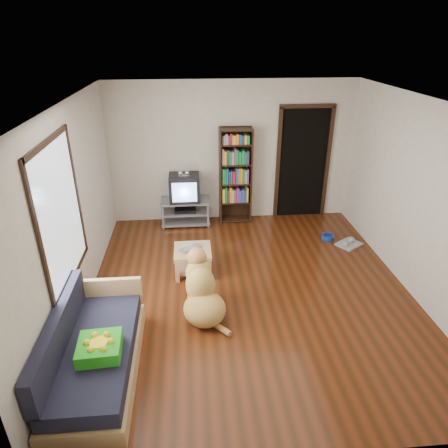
{
  "coord_description": "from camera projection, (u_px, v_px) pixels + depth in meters",
  "views": [
    {
      "loc": [
        -0.77,
        -4.67,
        3.35
      ],
      "look_at": [
        -0.34,
        0.34,
        0.9
      ],
      "focal_mm": 32.0,
      "sensor_mm": 36.0,
      "label": 1
    }
  ],
  "objects": [
    {
      "name": "ground",
      "position": [
        249.0,
        290.0,
        5.71
      ],
      "size": [
        5.0,
        5.0,
        0.0
      ],
      "primitive_type": "plane",
      "color": "#50210D",
      "rests_on": "ground"
    },
    {
      "name": "ceiling",
      "position": [
        256.0,
        103.0,
        4.57
      ],
      "size": [
        5.0,
        5.0,
        0.0
      ],
      "primitive_type": "plane",
      "rotation": [
        3.14,
        0.0,
        0.0
      ],
      "color": "white",
      "rests_on": "ground"
    },
    {
      "name": "wall_back",
      "position": [
        232.0,
        153.0,
        7.38
      ],
      "size": [
        4.5,
        0.0,
        4.5
      ],
      "primitive_type": "plane",
      "rotation": [
        1.57,
        0.0,
        0.0
      ],
      "color": "beige",
      "rests_on": "ground"
    },
    {
      "name": "wall_front",
      "position": [
        304.0,
        343.0,
        2.9
      ],
      "size": [
        4.5,
        0.0,
        4.5
      ],
      "primitive_type": "plane",
      "rotation": [
        -1.57,
        0.0,
        0.0
      ],
      "color": "beige",
      "rests_on": "ground"
    },
    {
      "name": "wall_left",
      "position": [
        73.0,
        213.0,
        4.96
      ],
      "size": [
        0.0,
        5.0,
        5.0
      ],
      "primitive_type": "plane",
      "rotation": [
        1.57,
        0.0,
        1.57
      ],
      "color": "beige",
      "rests_on": "ground"
    },
    {
      "name": "wall_right",
      "position": [
        419.0,
        201.0,
        5.31
      ],
      "size": [
        0.0,
        5.0,
        5.0
      ],
      "primitive_type": "plane",
      "rotation": [
        1.57,
        0.0,
        -1.57
      ],
      "color": "beige",
      "rests_on": "ground"
    },
    {
      "name": "green_cushion",
      "position": [
        100.0,
        348.0,
        3.99
      ],
      "size": [
        0.44,
        0.44,
        0.14
      ],
      "primitive_type": "cube",
      "rotation": [
        0.0,
        0.0,
        0.06
      ],
      "color": "green",
      "rests_on": "sofa"
    },
    {
      "name": "laptop",
      "position": [
        192.0,
        250.0,
        5.92
      ],
      "size": [
        0.4,
        0.36,
        0.03
      ],
      "primitive_type": "imported",
      "rotation": [
        0.0,
        0.0,
        0.56
      ],
      "color": "silver",
      "rests_on": "coffee_table"
    },
    {
      "name": "dog_bowl",
      "position": [
        328.0,
        237.0,
        7.08
      ],
      "size": [
        0.22,
        0.22,
        0.08
      ],
      "primitive_type": "cylinder",
      "color": "navy",
      "rests_on": "ground"
    },
    {
      "name": "grey_rag",
      "position": [
        349.0,
        244.0,
        6.89
      ],
      "size": [
        0.51,
        0.49,
        0.03
      ],
      "primitive_type": "cube",
      "rotation": [
        0.0,
        0.0,
        0.6
      ],
      "color": "#989898",
      "rests_on": "ground"
    },
    {
      "name": "window",
      "position": [
        61.0,
        215.0,
        4.43
      ],
      "size": [
        0.03,
        1.46,
        1.7
      ],
      "color": "white",
      "rests_on": "wall_left"
    },
    {
      "name": "doorway",
      "position": [
        303.0,
        161.0,
        7.54
      ],
      "size": [
        1.03,
        0.05,
        2.19
      ],
      "color": "black",
      "rests_on": "wall_back"
    },
    {
      "name": "tv_stand",
      "position": [
        186.0,
        211.0,
        7.54
      ],
      "size": [
        0.9,
        0.45,
        0.5
      ],
      "color": "#99999E",
      "rests_on": "ground"
    },
    {
      "name": "crt_tv",
      "position": [
        184.0,
        187.0,
        7.35
      ],
      "size": [
        0.55,
        0.52,
        0.58
      ],
      "color": "black",
      "rests_on": "tv_stand"
    },
    {
      "name": "bookshelf",
      "position": [
        235.0,
        171.0,
        7.37
      ],
      "size": [
        0.6,
        0.3,
        1.8
      ],
      "color": "black",
      "rests_on": "ground"
    },
    {
      "name": "sofa",
      "position": [
        93.0,
        355.0,
        4.21
      ],
      "size": [
        0.8,
        1.8,
        0.8
      ],
      "color": "tan",
      "rests_on": "ground"
    },
    {
      "name": "coffee_table",
      "position": [
        193.0,
        256.0,
        6.0
      ],
      "size": [
        0.55,
        0.55,
        0.4
      ],
      "color": "tan",
      "rests_on": "ground"
    },
    {
      "name": "dog",
      "position": [
        202.0,
        292.0,
        5.12
      ],
      "size": [
        0.64,
        1.0,
        0.87
      ],
      "color": "tan",
      "rests_on": "ground"
    }
  ]
}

